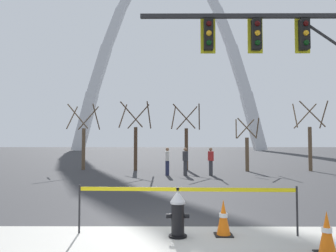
{
  "coord_description": "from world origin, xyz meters",
  "views": [
    {
      "loc": [
        0.16,
        -7.0,
        1.9
      ],
      "look_at": [
        0.1,
        5.0,
        2.5
      ],
      "focal_mm": 34.66,
      "sensor_mm": 36.0,
      "label": 1
    }
  ],
  "objects_px": {
    "monument_arch": "(169,63)",
    "pedestrian_walking_left": "(211,161)",
    "pedestrian_standing_center": "(167,161)",
    "traffic_cone_by_hydrant": "(327,233)",
    "traffic_signal_gantry": "(319,56)",
    "fire_hydrant": "(178,214)",
    "pedestrian_walking_right": "(185,161)",
    "traffic_cone_mid_sidewalk": "(223,218)"
  },
  "relations": [
    {
      "from": "traffic_signal_gantry",
      "to": "monument_arch",
      "type": "distance_m",
      "value": 67.01
    },
    {
      "from": "fire_hydrant",
      "to": "monument_arch",
      "type": "bearing_deg",
      "value": 90.27
    },
    {
      "from": "monument_arch",
      "to": "pedestrian_walking_left",
      "type": "height_order",
      "value": "monument_arch"
    },
    {
      "from": "traffic_cone_mid_sidewalk",
      "to": "pedestrian_walking_left",
      "type": "relative_size",
      "value": 0.46
    },
    {
      "from": "fire_hydrant",
      "to": "pedestrian_walking_right",
      "type": "relative_size",
      "value": 0.62
    },
    {
      "from": "fire_hydrant",
      "to": "pedestrian_standing_center",
      "type": "bearing_deg",
      "value": 91.43
    },
    {
      "from": "traffic_cone_mid_sidewalk",
      "to": "pedestrian_walking_left",
      "type": "distance_m",
      "value": 12.0
    },
    {
      "from": "fire_hydrant",
      "to": "traffic_cone_by_hydrant",
      "type": "bearing_deg",
      "value": -21.56
    },
    {
      "from": "fire_hydrant",
      "to": "pedestrian_walking_left",
      "type": "distance_m",
      "value": 12.24
    },
    {
      "from": "traffic_cone_by_hydrant",
      "to": "pedestrian_walking_right",
      "type": "bearing_deg",
      "value": 97.74
    },
    {
      "from": "traffic_signal_gantry",
      "to": "pedestrian_standing_center",
      "type": "bearing_deg",
      "value": 115.89
    },
    {
      "from": "pedestrian_standing_center",
      "to": "pedestrian_walking_right",
      "type": "bearing_deg",
      "value": -0.68
    },
    {
      "from": "traffic_cone_mid_sidewalk",
      "to": "pedestrian_standing_center",
      "type": "height_order",
      "value": "pedestrian_standing_center"
    },
    {
      "from": "pedestrian_walking_left",
      "to": "pedestrian_standing_center",
      "type": "bearing_deg",
      "value": 179.63
    },
    {
      "from": "traffic_cone_by_hydrant",
      "to": "pedestrian_walking_right",
      "type": "xyz_separation_m",
      "value": [
        -1.77,
        13.03,
        0.46
      ]
    },
    {
      "from": "monument_arch",
      "to": "pedestrian_walking_left",
      "type": "xyz_separation_m",
      "value": [
        2.51,
        -55.68,
        -19.51
      ]
    },
    {
      "from": "traffic_cone_by_hydrant",
      "to": "pedestrian_standing_center",
      "type": "relative_size",
      "value": 0.46
    },
    {
      "from": "fire_hydrant",
      "to": "traffic_cone_by_hydrant",
      "type": "relative_size",
      "value": 1.36
    },
    {
      "from": "traffic_cone_mid_sidewalk",
      "to": "monument_arch",
      "type": "height_order",
      "value": "monument_arch"
    },
    {
      "from": "pedestrian_walking_left",
      "to": "pedestrian_standing_center",
      "type": "distance_m",
      "value": 2.49
    },
    {
      "from": "fire_hydrant",
      "to": "pedestrian_walking_right",
      "type": "xyz_separation_m",
      "value": [
        0.73,
        12.04,
        0.35
      ]
    },
    {
      "from": "pedestrian_standing_center",
      "to": "pedestrian_walking_right",
      "type": "height_order",
      "value": "same"
    },
    {
      "from": "traffic_cone_by_hydrant",
      "to": "traffic_signal_gantry",
      "type": "distance_m",
      "value": 5.79
    },
    {
      "from": "traffic_cone_by_hydrant",
      "to": "pedestrian_walking_left",
      "type": "xyz_separation_m",
      "value": [
        -0.31,
        13.03,
        0.46
      ]
    },
    {
      "from": "traffic_cone_by_hydrant",
      "to": "traffic_cone_mid_sidewalk",
      "type": "xyz_separation_m",
      "value": [
        -1.57,
        1.1,
        0.0
      ]
    },
    {
      "from": "traffic_signal_gantry",
      "to": "monument_arch",
      "type": "relative_size",
      "value": 0.17
    },
    {
      "from": "fire_hydrant",
      "to": "pedestrian_standing_center",
      "type": "height_order",
      "value": "pedestrian_standing_center"
    },
    {
      "from": "fire_hydrant",
      "to": "traffic_cone_mid_sidewalk",
      "type": "height_order",
      "value": "fire_hydrant"
    },
    {
      "from": "traffic_cone_by_hydrant",
      "to": "monument_arch",
      "type": "xyz_separation_m",
      "value": [
        -2.82,
        68.71,
        19.97
      ]
    },
    {
      "from": "pedestrian_walking_right",
      "to": "traffic_cone_by_hydrant",
      "type": "bearing_deg",
      "value": -82.26
    },
    {
      "from": "pedestrian_walking_left",
      "to": "pedestrian_standing_center",
      "type": "relative_size",
      "value": 1.0
    },
    {
      "from": "traffic_signal_gantry",
      "to": "traffic_cone_mid_sidewalk",
      "type": "bearing_deg",
      "value": -140.66
    },
    {
      "from": "traffic_cone_by_hydrant",
      "to": "pedestrian_standing_center",
      "type": "xyz_separation_m",
      "value": [
        -2.8,
        13.04,
        0.46
      ]
    },
    {
      "from": "traffic_cone_by_hydrant",
      "to": "pedestrian_walking_left",
      "type": "height_order",
      "value": "pedestrian_walking_left"
    },
    {
      "from": "monument_arch",
      "to": "traffic_signal_gantry",
      "type": "bearing_deg",
      "value": -86.02
    },
    {
      "from": "traffic_cone_by_hydrant",
      "to": "traffic_signal_gantry",
      "type": "relative_size",
      "value": 0.09
    },
    {
      "from": "fire_hydrant",
      "to": "pedestrian_walking_right",
      "type": "height_order",
      "value": "pedestrian_walking_right"
    },
    {
      "from": "fire_hydrant",
      "to": "monument_arch",
      "type": "distance_m",
      "value": 70.57
    },
    {
      "from": "traffic_cone_mid_sidewalk",
      "to": "pedestrian_walking_right",
      "type": "bearing_deg",
      "value": 90.97
    },
    {
      "from": "traffic_cone_mid_sidewalk",
      "to": "pedestrian_walking_right",
      "type": "height_order",
      "value": "pedestrian_walking_right"
    },
    {
      "from": "traffic_signal_gantry",
      "to": "pedestrian_walking_left",
      "type": "xyz_separation_m",
      "value": [
        -2.01,
        9.25,
        -3.59
      ]
    },
    {
      "from": "traffic_signal_gantry",
      "to": "monument_arch",
      "type": "bearing_deg",
      "value": 93.98
    }
  ]
}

